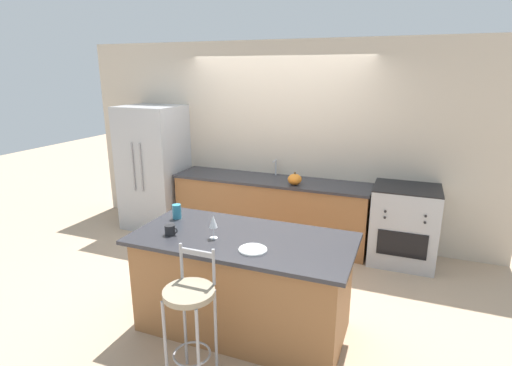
# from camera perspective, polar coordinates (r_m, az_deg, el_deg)

# --- Properties ---
(ground_plane) EXTENTS (18.00, 18.00, 0.00)m
(ground_plane) POSITION_cam_1_polar(r_m,az_deg,el_deg) (5.40, 0.70, -9.48)
(ground_plane) COLOR tan
(wall_back) EXTENTS (6.00, 0.07, 2.70)m
(wall_back) POSITION_cam_1_polar(r_m,az_deg,el_deg) (5.61, 3.22, 5.94)
(wall_back) COLOR beige
(wall_back) RESTS_ON ground_plane
(back_counter) EXTENTS (2.69, 0.66, 0.89)m
(back_counter) POSITION_cam_1_polar(r_m,az_deg,el_deg) (5.55, 2.06, -3.79)
(back_counter) COLOR #936038
(back_counter) RESTS_ON ground_plane
(sink_faucet) EXTENTS (0.02, 0.13, 0.22)m
(sink_faucet) POSITION_cam_1_polar(r_m,az_deg,el_deg) (5.57, 2.79, 2.49)
(sink_faucet) COLOR #ADAFB5
(sink_faucet) RESTS_ON back_counter
(kitchen_island) EXTENTS (1.94, 0.95, 0.91)m
(kitchen_island) POSITION_cam_1_polar(r_m,az_deg,el_deg) (3.71, -1.87, -14.08)
(kitchen_island) COLOR #936038
(kitchen_island) RESTS_ON ground_plane
(refrigerator) EXTENTS (0.85, 0.79, 1.82)m
(refrigerator) POSITION_cam_1_polar(r_m,az_deg,el_deg) (6.16, -14.31, 2.19)
(refrigerator) COLOR #ADAFB5
(refrigerator) RESTS_ON ground_plane
(oven_range) EXTENTS (0.77, 0.67, 0.97)m
(oven_range) POSITION_cam_1_polar(r_m,az_deg,el_deg) (5.24, 20.36, -5.63)
(oven_range) COLOR #ADAFB5
(oven_range) RESTS_ON ground_plane
(bar_stool_near) EXTENTS (0.38, 0.38, 1.07)m
(bar_stool_near) POSITION_cam_1_polar(r_m,az_deg,el_deg) (3.10, -9.38, -17.24)
(bar_stool_near) COLOR #99999E
(bar_stool_near) RESTS_ON ground_plane
(dinner_plate) EXTENTS (0.23, 0.23, 0.02)m
(dinner_plate) POSITION_cam_1_polar(r_m,az_deg,el_deg) (3.26, -0.46, -9.46)
(dinner_plate) COLOR white
(dinner_plate) RESTS_ON kitchen_island
(wine_glass) EXTENTS (0.07, 0.07, 0.21)m
(wine_glass) POSITION_cam_1_polar(r_m,az_deg,el_deg) (3.45, -6.13, -5.54)
(wine_glass) COLOR white
(wine_glass) RESTS_ON kitchen_island
(coffee_mug) EXTENTS (0.12, 0.09, 0.09)m
(coffee_mug) POSITION_cam_1_polar(r_m,az_deg,el_deg) (3.62, -12.15, -6.55)
(coffee_mug) COLOR #232326
(coffee_mug) RESTS_ON kitchen_island
(tumbler_cup) EXTENTS (0.09, 0.09, 0.14)m
(tumbler_cup) POSITION_cam_1_polar(r_m,az_deg,el_deg) (3.98, -11.25, -4.01)
(tumbler_cup) COLOR teal
(tumbler_cup) RESTS_ON kitchen_island
(pumpkin_decoration) EXTENTS (0.18, 0.18, 0.16)m
(pumpkin_decoration) POSITION_cam_1_polar(r_m,az_deg,el_deg) (5.14, 5.55, 0.53)
(pumpkin_decoration) COLOR orange
(pumpkin_decoration) RESTS_ON back_counter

